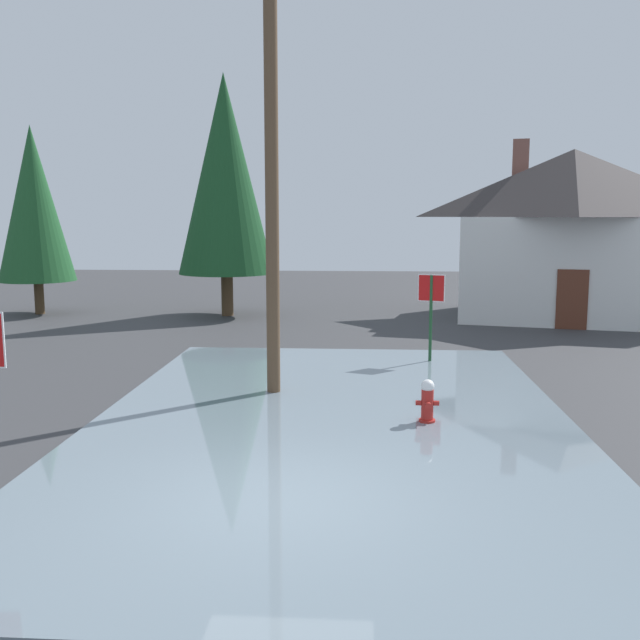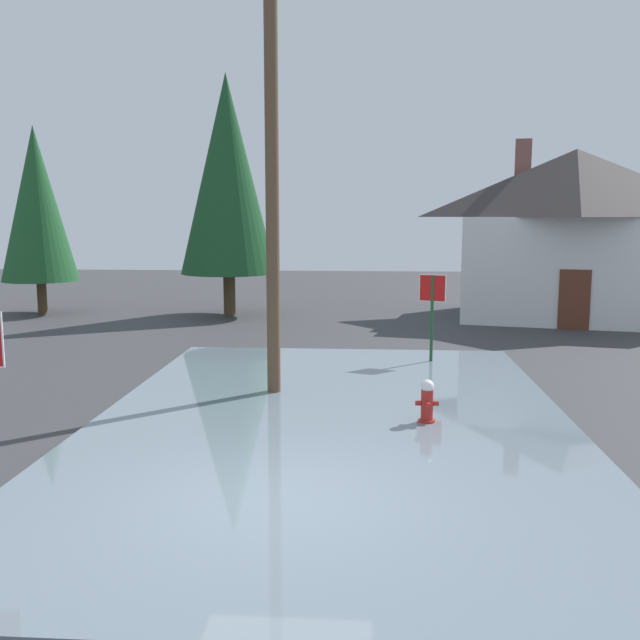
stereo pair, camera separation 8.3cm
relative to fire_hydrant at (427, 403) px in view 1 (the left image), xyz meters
The scene contains 9 objects.
ground_plane 4.35m from the fire_hydrant, 120.91° to the right, with size 80.00×80.00×0.10m, color #38383A.
flood_puddle 1.76m from the fire_hydrant, behind, with size 8.74×13.96×0.06m, color slate.
lane_stop_bar 6.38m from the fire_hydrant, 113.30° to the right, with size 4.03×0.30×0.01m, color silver.
fire_hydrant is the anchor object (origin of this frame).
utility_pole 5.79m from the fire_hydrant, 146.05° to the left, with size 1.60×0.28×9.40m.
stop_sign_far 5.66m from the fire_hydrant, 84.38° to the left, with size 0.66×0.25×2.29m.
house 15.61m from the fire_hydrant, 65.72° to the left, with size 9.12×7.44×6.61m.
pine_tree_tall_left 19.88m from the fire_hydrant, 134.50° to the left, with size 2.85×2.85×7.13m.
pine_tree_mid_left 16.06m from the fire_hydrant, 114.50° to the left, with size 3.57×3.57×8.93m.
Camera 1 is at (1.07, -8.85, 3.75)m, focal length 39.90 mm.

